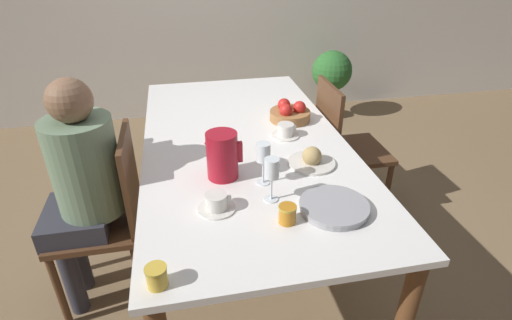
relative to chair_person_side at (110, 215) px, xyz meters
The scene contains 16 objects.
ground_plane 0.87m from the chair_person_side, 12.14° to the left, with size 20.00×20.00×0.00m, color #7F6647.
dining_table 0.74m from the chair_person_side, 12.14° to the left, with size 1.03×1.99×0.76m.
chair_person_side is the anchor object (origin of this frame).
chair_opposite 1.48m from the chair_person_side, 18.09° to the left, with size 0.42×0.42×0.92m.
person_seated 0.24m from the chair_person_side, behind, with size 0.39×0.41×1.20m.
red_pitcher 0.68m from the chair_person_side, 17.72° to the right, with size 0.16×0.14×0.21m.
wine_glass_water 0.86m from the chair_person_side, 20.38° to the right, with size 0.06×0.06×0.19m.
wine_glass_juice 0.91m from the chair_person_side, 28.67° to the right, with size 0.06×0.06×0.19m.
teacup_near_person 0.71m from the chair_person_side, 39.80° to the right, with size 0.15×0.15×0.07m.
teacup_across 0.98m from the chair_person_side, ahead, with size 0.15×0.15×0.07m.
serving_tray 1.10m from the chair_person_side, 28.45° to the right, with size 0.27×0.27×0.03m.
bread_plate 1.02m from the chair_person_side, ahead, with size 0.22×0.22×0.09m.
jam_jar_amber 0.86m from the chair_person_side, 70.38° to the right, with size 0.07×0.07×0.07m.
jam_jar_red 0.97m from the chair_person_side, 36.23° to the right, with size 0.07×0.07×0.07m.
fruit_bowl 1.11m from the chair_person_side, 19.75° to the left, with size 0.23×0.23×0.11m.
potted_plant 2.78m from the chair_person_side, 46.35° to the left, with size 0.40×0.40×0.70m.
Camera 1 is at (-0.31, -1.83, 1.70)m, focal length 28.00 mm.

